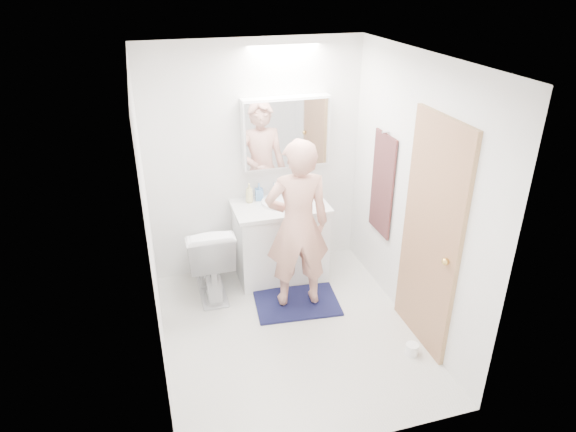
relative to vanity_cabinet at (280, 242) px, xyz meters
name	(u,v)px	position (x,y,z in m)	size (l,w,h in m)	color
floor	(290,332)	(-0.18, -0.96, -0.39)	(2.50, 2.50, 0.00)	silver
ceiling	(291,58)	(-0.18, -0.96, 2.01)	(2.50, 2.50, 0.00)	white
wall_back	(255,161)	(-0.18, 0.29, 0.81)	(2.50, 2.50, 0.00)	white
wall_front	(352,302)	(-0.18, -2.21, 0.81)	(2.50, 2.50, 0.00)	white
wall_left	(149,231)	(-1.28, -0.96, 0.81)	(2.50, 2.50, 0.00)	white
wall_right	(414,197)	(0.92, -0.96, 0.81)	(2.50, 2.50, 0.00)	white
vanity_cabinet	(280,242)	(0.00, 0.00, 0.00)	(0.90, 0.55, 0.78)	white
countertop	(280,207)	(0.00, 0.00, 0.41)	(0.95, 0.58, 0.04)	white
sink_basin	(279,202)	(0.00, 0.03, 0.45)	(0.36, 0.36, 0.03)	white
faucet	(274,189)	(0.00, 0.22, 0.51)	(0.02, 0.02, 0.16)	silver
medicine_cabinet	(286,132)	(0.12, 0.21, 1.11)	(0.88, 0.14, 0.70)	white
mirror_panel	(288,135)	(0.12, 0.13, 1.11)	(0.84, 0.01, 0.66)	silver
toilet	(209,257)	(-0.77, -0.11, 0.01)	(0.45, 0.79, 0.80)	white
bath_rug	(297,303)	(0.01, -0.56, -0.38)	(0.80, 0.55, 0.02)	#141A3E
person	(298,225)	(0.01, -0.56, 0.48)	(0.60, 0.39, 1.64)	tan
door	(430,237)	(0.90, -1.31, 0.61)	(0.04, 0.80, 2.00)	tan
door_knob	(446,262)	(0.86, -1.61, 0.56)	(0.06, 0.06, 0.06)	gold
towel	(382,185)	(0.90, -0.41, 0.71)	(0.02, 0.42, 1.00)	#101E34
towel_hook	(386,132)	(0.89, -0.41, 1.23)	(0.02, 0.02, 0.07)	silver
soap_bottle_a	(249,193)	(-0.28, 0.15, 0.53)	(0.08, 0.08, 0.20)	#D2C987
soap_bottle_b	(259,192)	(-0.17, 0.18, 0.52)	(0.08, 0.08, 0.18)	#5989BF
toothbrush_cup	(294,192)	(0.19, 0.16, 0.48)	(0.11, 0.11, 0.10)	#4050C2
toilet_paper_roll	(412,349)	(0.73, -1.53, -0.34)	(0.11, 0.11, 0.10)	white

